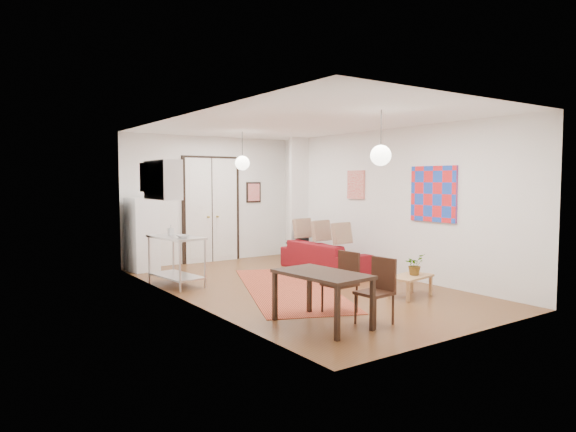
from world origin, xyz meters
TOP-DOWN VIEW (x-y plane):
  - floor at (0.00, 0.00)m, footprint 7.00×7.00m
  - ceiling at (0.00, 0.00)m, footprint 4.20×7.00m
  - wall_back at (0.00, 3.50)m, footprint 4.20×0.02m
  - wall_front at (0.00, -3.50)m, footprint 4.20×0.02m
  - wall_left at (-2.10, 0.00)m, footprint 0.02×7.00m
  - wall_right at (2.10, 0.00)m, footprint 0.02×7.00m
  - double_doors at (0.00, 3.46)m, footprint 1.44×0.06m
  - stub_partition at (1.85, 2.55)m, footprint 0.50×0.10m
  - wall_cabinet at (-1.92, 1.50)m, footprint 0.35×1.00m
  - painting_popart at (2.08, -1.25)m, footprint 0.05×1.00m
  - painting_abstract at (2.08, 0.80)m, footprint 0.05×0.50m
  - poster_back at (1.15, 3.47)m, footprint 0.40×0.03m
  - print_left at (-2.07, 2.00)m, footprint 0.03×0.44m
  - pendant_back at (0.00, 2.00)m, footprint 0.30×0.30m
  - pendant_front at (0.00, -2.00)m, footprint 0.30×0.30m
  - kilim_rug at (-0.23, -0.04)m, footprint 2.86×4.15m
  - sofa at (1.39, 0.99)m, footprint 0.85×2.10m
  - coffee_table at (1.00, -1.69)m, footprint 0.86×0.58m
  - potted_plant at (1.10, -1.69)m, footprint 0.32×0.35m
  - kitchen_counter at (-1.75, 1.34)m, footprint 0.74×1.23m
  - bowl at (-1.75, 1.04)m, footprint 0.25×0.25m
  - soap_bottle at (-1.75, 1.59)m, footprint 0.10×0.10m
  - fridge at (-1.75, 3.15)m, footprint 0.61×0.61m
  - dining_table at (-1.19, -2.15)m, footprint 0.84×1.33m
  - dining_chair_near at (-0.59, -1.72)m, footprint 0.45×0.60m
  - dining_chair_far at (-0.59, -2.42)m, footprint 0.45×0.60m
  - black_side_chair at (1.74, 2.53)m, footprint 0.42×0.42m

SIDE VIEW (x-z plane):
  - floor at x=0.00m, z-range 0.00..0.00m
  - kilim_rug at x=-0.23m, z-range 0.00..0.01m
  - coffee_table at x=1.00m, z-range 0.13..0.48m
  - sofa at x=1.39m, z-range 0.00..0.61m
  - black_side_chair at x=1.74m, z-range 0.07..0.91m
  - dining_chair_near at x=-0.59m, z-range 0.07..0.93m
  - dining_chair_far at x=-0.59m, z-range 0.07..0.93m
  - potted_plant at x=1.10m, z-range 0.35..0.69m
  - kitchen_counter at x=-1.75m, z-range 0.13..1.02m
  - dining_table at x=-1.19m, z-range 0.27..0.97m
  - fridge at x=-1.75m, z-range 0.00..1.54m
  - bowl at x=-1.75m, z-range 0.89..0.94m
  - soap_bottle at x=-1.75m, z-range 0.89..1.08m
  - double_doors at x=0.00m, z-range -0.05..2.45m
  - wall_back at x=0.00m, z-range 0.00..2.90m
  - wall_front at x=0.00m, z-range 0.00..2.90m
  - wall_left at x=-2.10m, z-range 0.00..2.90m
  - wall_right at x=2.10m, z-range 0.00..2.90m
  - stub_partition at x=1.85m, z-range 0.00..2.90m
  - poster_back at x=1.15m, z-range 1.35..1.85m
  - painting_popart at x=2.08m, z-range 1.15..2.15m
  - painting_abstract at x=2.08m, z-range 1.50..2.10m
  - wall_cabinet at x=-1.92m, z-range 1.55..2.25m
  - print_left at x=-2.07m, z-range 1.68..2.22m
  - pendant_back at x=0.00m, z-range 1.85..2.65m
  - pendant_front at x=0.00m, z-range 1.85..2.65m
  - ceiling at x=0.00m, z-range 2.89..2.91m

